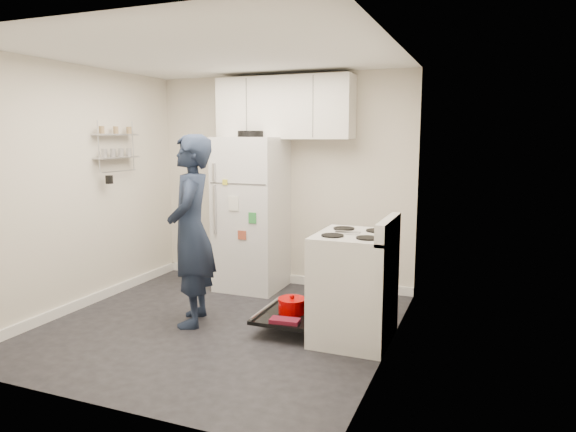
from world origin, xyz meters
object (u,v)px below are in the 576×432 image
at_px(open_oven_door, 291,311).
at_px(refrigerator, 252,213).
at_px(person, 191,231).
at_px(electric_range, 353,288).

distance_m(open_oven_door, refrigerator, 1.60).
bearing_deg(person, refrigerator, 156.71).
distance_m(refrigerator, person, 1.27).
relative_size(open_oven_door, refrigerator, 0.38).
xyz_separation_m(refrigerator, person, (-0.02, -1.27, 0.01)).
bearing_deg(electric_range, refrigerator, 143.85).
distance_m(electric_range, person, 1.59).
height_order(electric_range, person, person).
relative_size(electric_range, refrigerator, 0.60).
relative_size(open_oven_door, person, 0.39).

